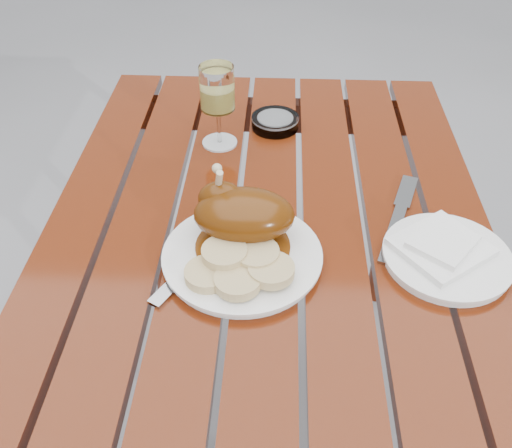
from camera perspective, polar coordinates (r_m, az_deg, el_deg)
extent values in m
plane|color=slate|center=(1.61, 0.79, -21.26)|extent=(60.00, 60.00, 0.00)
cube|color=#67250C|center=(1.29, 0.95, -13.35)|extent=(0.80, 1.20, 0.75)
cylinder|color=white|center=(0.95, -1.38, -3.29)|extent=(0.34, 0.34, 0.02)
cylinder|color=#5D2C0A|center=(0.95, -1.33, -2.21)|extent=(0.16, 0.16, 0.00)
ellipsoid|color=#5D2B06|center=(0.95, -1.20, 0.91)|extent=(0.17, 0.11, 0.08)
ellipsoid|color=#5D2B06|center=(0.96, -3.50, 2.49)|extent=(0.08, 0.05, 0.07)
cylinder|color=#C6B28C|center=(0.95, -3.81, 3.58)|extent=(0.02, 0.04, 0.09)
cylinder|color=#CABB7B|center=(0.90, -4.85, -5.01)|extent=(0.07, 0.07, 0.02)
cylinder|color=#CABB7B|center=(0.88, -1.85, -5.72)|extent=(0.07, 0.07, 0.02)
cylinder|color=#CABB7B|center=(0.89, 1.53, -4.63)|extent=(0.07, 0.07, 0.02)
cylinder|color=#CABB7B|center=(0.91, 0.05, -2.99)|extent=(0.07, 0.07, 0.02)
cylinder|color=#CABB7B|center=(0.91, -3.17, -2.90)|extent=(0.07, 0.07, 0.02)
cylinder|color=#D4CC60|center=(1.20, -3.82, 11.61)|extent=(0.08, 0.08, 0.18)
cylinder|color=white|center=(1.00, 18.52, -3.20)|extent=(0.24, 0.24, 0.02)
cube|color=white|center=(1.00, 18.03, -2.19)|extent=(0.19, 0.18, 0.01)
cylinder|color=#B2B7BC|center=(1.29, 1.93, 10.16)|extent=(0.14, 0.14, 0.03)
cube|color=gray|center=(0.95, -6.58, -4.36)|extent=(0.11, 0.18, 0.01)
cube|color=gray|center=(1.05, 13.84, 0.08)|extent=(0.09, 0.22, 0.01)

